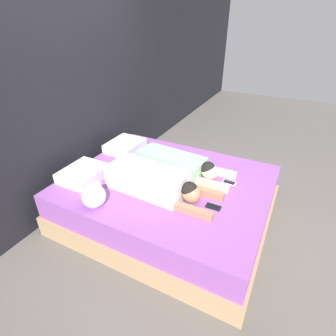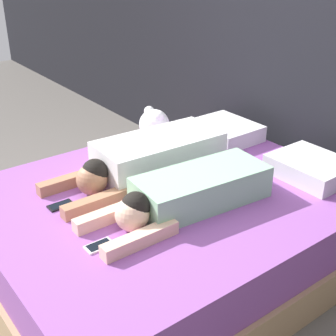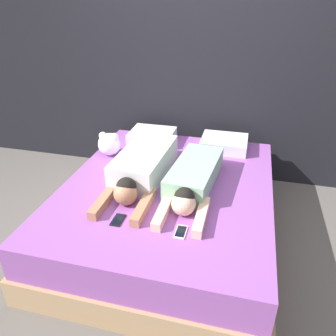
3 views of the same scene
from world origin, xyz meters
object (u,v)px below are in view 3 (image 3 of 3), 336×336
object	(u,v)px
person_right	(193,179)
pillow_head_right	(224,143)
bed	(168,208)
plush_toy	(109,144)
pillow_head_left	(152,136)
cell_phone_right	(181,232)
cell_phone_left	(118,220)
person_left	(142,167)

from	to	relation	value
person_right	pillow_head_right	bearing A→B (deg)	78.66
bed	plush_toy	world-z (taller)	plush_toy
person_right	plush_toy	size ratio (longest dim) A/B	4.75
pillow_head_left	cell_phone_right	xyz separation A→B (m)	(0.63, -1.44, -0.05)
cell_phone_left	person_left	bearing A→B (deg)	91.76
pillow_head_left	person_left	size ratio (longest dim) A/B	0.40
cell_phone_left	pillow_head_left	bearing A→B (deg)	96.80
bed	pillow_head_left	xyz separation A→B (m)	(-0.39, 0.83, 0.32)
bed	person_left	bearing A→B (deg)	173.42
person_right	cell_phone_right	distance (m)	0.58
cell_phone_right	cell_phone_left	bearing A→B (deg)	177.76
bed	person_left	size ratio (longest dim) A/B	1.87
bed	plush_toy	distance (m)	0.90
person_left	bed	bearing A→B (deg)	-6.58
cell_phone_right	person_right	bearing A→B (deg)	92.81
cell_phone_right	plush_toy	size ratio (longest dim) A/B	0.59
pillow_head_left	plush_toy	xyz separation A→B (m)	(-0.31, -0.42, 0.06)
plush_toy	pillow_head_right	bearing A→B (deg)	21.22
cell_phone_left	cell_phone_right	xyz separation A→B (m)	(0.47, -0.02, 0.00)
bed	cell_phone_right	distance (m)	0.71
pillow_head_right	cell_phone_right	world-z (taller)	pillow_head_right
bed	person_right	world-z (taller)	person_right
bed	person_left	distance (m)	0.44
bed	person_right	xyz separation A→B (m)	(0.22, -0.03, 0.35)
person_right	cell_phone_right	xyz separation A→B (m)	(0.03, -0.57, -0.09)
cell_phone_right	plush_toy	bearing A→B (deg)	133.14
pillow_head_right	pillow_head_left	bearing A→B (deg)	180.00
person_right	pillow_head_left	bearing A→B (deg)	125.05
person_left	person_right	size ratio (longest dim) A/B	1.04
person_left	pillow_head_left	bearing A→B (deg)	100.60
person_right	plush_toy	xyz separation A→B (m)	(-0.92, 0.44, 0.03)
person_right	cell_phone_left	size ratio (longest dim) A/B	8.00
person_left	plush_toy	world-z (taller)	same
person_left	cell_phone_right	bearing A→B (deg)	-52.62
pillow_head_right	cell_phone_left	xyz separation A→B (m)	(-0.61, -1.42, -0.05)
person_right	bed	bearing A→B (deg)	171.28
pillow_head_right	plush_toy	world-z (taller)	plush_toy
bed	cell_phone_left	bearing A→B (deg)	-110.57
pillow_head_left	bed	bearing A→B (deg)	-64.87
person_right	cell_phone_right	world-z (taller)	person_right
pillow_head_left	person_left	distance (m)	0.82
person_left	pillow_head_right	bearing A→B (deg)	51.93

